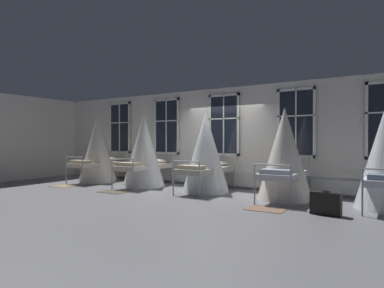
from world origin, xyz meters
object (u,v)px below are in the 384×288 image
cot_first (98,150)px  cot_second (144,151)px  suitcase_dark (326,203)px  cot_third (206,153)px  cot_fourth (285,155)px

cot_first → cot_second: (2.11, -0.03, -0.01)m
suitcase_dark → cot_second: bearing=172.8°
cot_third → suitcase_dark: 3.71m
cot_third → suitcase_dark: bearing=-109.2°
cot_second → cot_third: (2.20, 0.05, -0.02)m
cot_first → suitcase_dark: cot_first is taller
cot_third → cot_fourth: size_ratio=1.00×
cot_second → suitcase_dark: size_ratio=3.97×
cot_first → cot_third: cot_first is taller
cot_third → suitcase_dark: size_ratio=3.89×
cot_first → suitcase_dark: size_ratio=4.02×
cot_first → cot_third: bearing=-89.0°
cot_second → suitcase_dark: 5.78m
cot_third → cot_fourth: 2.22m
cot_fourth → suitcase_dark: bearing=-138.0°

